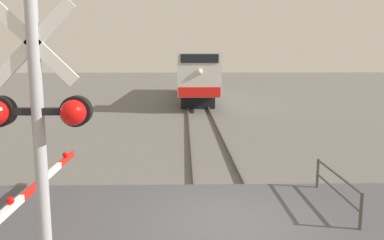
# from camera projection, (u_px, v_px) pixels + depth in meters

# --- Properties ---
(ground_plane) EXTENTS (160.00, 160.00, 0.00)m
(ground_plane) POSITION_uv_depth(u_px,v_px,m) (231.00, 228.00, 8.47)
(ground_plane) COLOR #605E59
(rail_track_left) EXTENTS (0.08, 80.00, 0.15)m
(rail_track_left) POSITION_uv_depth(u_px,v_px,m) (198.00, 225.00, 8.44)
(rail_track_left) COLOR #59544C
(rail_track_left) RESTS_ON ground_plane
(rail_track_right) EXTENTS (0.08, 80.00, 0.15)m
(rail_track_right) POSITION_uv_depth(u_px,v_px,m) (264.00, 224.00, 8.47)
(rail_track_right) COLOR #59544C
(rail_track_right) RESTS_ON ground_plane
(road_surface) EXTENTS (36.00, 4.89, 0.16)m
(road_surface) POSITION_uv_depth(u_px,v_px,m) (231.00, 224.00, 8.46)
(road_surface) COLOR #47474C
(road_surface) RESTS_ON ground_plane
(locomotive) EXTENTS (2.81, 17.77, 3.86)m
(locomotive) POSITION_uv_depth(u_px,v_px,m) (195.00, 76.00, 33.00)
(locomotive) COLOR black
(locomotive) RESTS_ON ground_plane
(crossing_signal) EXTENTS (1.18, 0.33, 4.30)m
(crossing_signal) POSITION_uv_depth(u_px,v_px,m) (39.00, 145.00, 4.35)
(crossing_signal) COLOR #ADADB2
(crossing_signal) RESTS_ON ground_plane
(guard_railing) EXTENTS (0.08, 2.69, 0.95)m
(guard_railing) POSITION_uv_depth(u_px,v_px,m) (337.00, 187.00, 9.25)
(guard_railing) COLOR #4C4742
(guard_railing) RESTS_ON ground_plane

